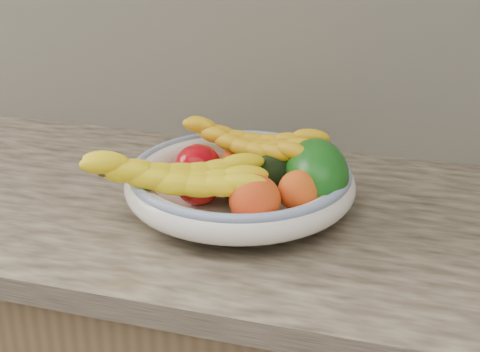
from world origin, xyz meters
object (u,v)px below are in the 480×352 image
object	(u,v)px
banana_bunch_front	(175,181)
fruit_bowl	(240,182)
green_mango	(316,173)
banana_bunch_back	(249,147)

from	to	relation	value
banana_bunch_front	fruit_bowl	bearing A→B (deg)	32.54
green_mango	banana_bunch_front	size ratio (longest dim) A/B	0.50
fruit_bowl	banana_bunch_front	bearing A→B (deg)	-128.65
fruit_bowl	green_mango	bearing A→B (deg)	5.32
banana_bunch_front	green_mango	bearing A→B (deg)	9.22
banana_bunch_back	green_mango	bearing A→B (deg)	-10.34
green_mango	banana_bunch_front	world-z (taller)	green_mango
banana_bunch_back	banana_bunch_front	distance (m)	0.18
fruit_bowl	banana_bunch_front	world-z (taller)	banana_bunch_front
fruit_bowl	banana_bunch_front	size ratio (longest dim) A/B	1.26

